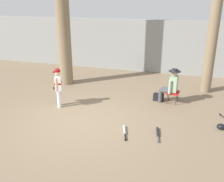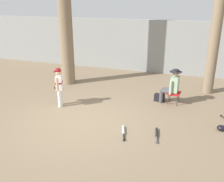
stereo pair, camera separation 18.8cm
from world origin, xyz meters
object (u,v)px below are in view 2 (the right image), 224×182
tree_near_player (65,14)px  seated_spectator (172,85)px  bat_aluminum_silver (123,131)px  bat_black_composite (157,133)px  batting_helmet_black (221,128)px  young_ballplayer (59,84)px  tree_behind_spectator (216,30)px  folding_stool (174,93)px  handbag_beside_stool (159,98)px

tree_near_player → seated_spectator: bearing=-10.6°
tree_near_player → bat_aluminum_silver: size_ratio=9.11×
bat_black_composite → batting_helmet_black: batting_helmet_black is taller
young_ballplayer → batting_helmet_black: bearing=-0.6°
tree_near_player → young_ballplayer: (0.88, -2.25, -2.05)m
tree_behind_spectator → folding_stool: (-1.12, -1.54, -1.98)m
tree_near_player → tree_behind_spectator: 5.62m
folding_stool → seated_spectator: (-0.10, 0.01, 0.28)m
bat_black_composite → batting_helmet_black: size_ratio=2.60×
bat_black_composite → tree_behind_spectator: bearing=71.3°
folding_stool → seated_spectator: bearing=174.3°
tree_behind_spectator → batting_helmet_black: tree_behind_spectator is taller
tree_near_player → folding_stool: bearing=-10.5°
tree_behind_spectator → bat_black_composite: (-1.29, -3.82, -2.32)m
folding_stool → handbag_beside_stool: folding_stool is taller
tree_near_player → handbag_beside_stool: tree_near_player is taller
bat_black_composite → seated_spectator: bearing=88.1°
folding_stool → seated_spectator: seated_spectator is taller
batting_helmet_black → folding_stool: bearing=134.4°
young_ballplayer → batting_helmet_black: size_ratio=4.66×
folding_stool → bat_aluminum_silver: 2.68m
bat_black_composite → folding_stool: bearing=85.7°
tree_near_player → folding_stool: (4.44, -0.82, -2.43)m
tree_near_player → young_ballplayer: bearing=-68.5°
tree_near_player → young_ballplayer: tree_near_player is taller
tree_near_player → batting_helmet_black: bearing=-21.4°
tree_near_player → seated_spectator: (4.34, -0.81, -2.16)m
folding_stool → batting_helmet_black: bearing=-45.6°
young_ballplayer → batting_helmet_black: 5.05m
seated_spectator → folding_stool: bearing=-5.7°
young_ballplayer → bat_black_composite: bearing=-14.3°
bat_black_composite → bat_aluminum_silver: (-0.86, -0.17, 0.00)m
tree_behind_spectator → young_ballplayer: (-4.67, -2.96, -1.60)m
tree_behind_spectator → young_ballplayer: 5.76m
bat_black_composite → tree_near_player: bearing=143.9°
seated_spectator → handbag_beside_stool: size_ratio=3.53×
tree_near_player → young_ballplayer: size_ratio=5.01×
handbag_beside_stool → bat_black_composite: handbag_beside_stool is taller
handbag_beside_stool → bat_aluminum_silver: size_ratio=0.47×
bat_aluminum_silver → young_ballplayer: bearing=157.8°
young_ballplayer → bat_aluminum_silver: young_ballplayer is taller
handbag_beside_stool → bat_black_composite: 2.35m
folding_stool → bat_black_composite: bearing=-94.3°
folding_stool → seated_spectator: 0.29m
bat_black_composite → bat_aluminum_silver: size_ratio=1.01×
tree_near_player → handbag_beside_stool: bearing=-11.1°
tree_behind_spectator → young_ballplayer: tree_behind_spectator is taller
seated_spectator → tree_behind_spectator: bearing=51.5°
seated_spectator → bat_black_composite: 2.37m
young_ballplayer → bat_aluminum_silver: 2.81m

